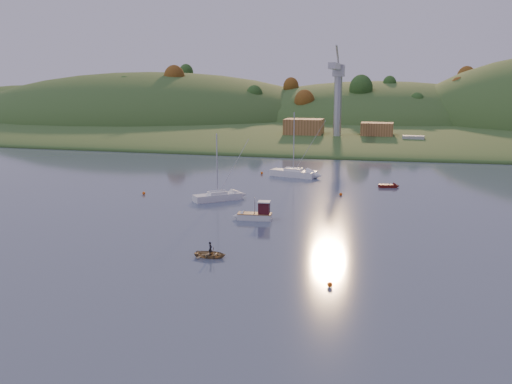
% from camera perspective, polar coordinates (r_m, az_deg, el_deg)
% --- Properties ---
extents(ground, '(500.00, 500.00, 0.00)m').
position_cam_1_polar(ground, '(49.99, -8.66, -10.51)').
color(ground, '#354357').
rests_on(ground, ground).
extents(far_shore, '(620.00, 220.00, 1.50)m').
position_cam_1_polar(far_shore, '(274.07, 9.99, 7.12)').
color(far_shore, '#324F1F').
rests_on(far_shore, ground).
extents(shore_slope, '(640.00, 150.00, 7.00)m').
position_cam_1_polar(shore_slope, '(209.44, 8.77, 5.97)').
color(shore_slope, '#324F1F').
rests_on(shore_slope, ground).
extents(hill_left_far, '(120.00, 100.00, 32.00)m').
position_cam_1_polar(hill_left_far, '(313.91, -21.03, 7.04)').
color(hill_left_far, '#324F1F').
rests_on(hill_left_far, ground).
extents(hill_left, '(170.00, 140.00, 44.00)m').
position_cam_1_polar(hill_left, '(266.45, -10.32, 7.00)').
color(hill_left, '#324F1F').
rests_on(hill_left, ground).
extents(hill_center, '(140.00, 120.00, 36.00)m').
position_cam_1_polar(hill_center, '(253.65, 11.95, 6.74)').
color(hill_center, '#324F1F').
rests_on(hill_center, ground).
extents(hillside_trees, '(280.00, 50.00, 32.00)m').
position_cam_1_polar(hillside_trees, '(229.30, 9.22, 6.40)').
color(hillside_trees, '#1A4418').
rests_on(hillside_trees, ground).
extents(wharf, '(42.00, 16.00, 2.40)m').
position_cam_1_polar(wharf, '(166.26, 9.18, 5.07)').
color(wharf, slate).
rests_on(wharf, ground).
extents(shed_west, '(11.00, 8.00, 4.80)m').
position_cam_1_polar(shed_west, '(168.44, 4.80, 6.48)').
color(shed_west, brown).
rests_on(shed_west, wharf).
extents(shed_east, '(9.00, 7.00, 4.00)m').
position_cam_1_polar(shed_east, '(167.51, 12.01, 6.11)').
color(shed_east, brown).
rests_on(shed_east, wharf).
extents(dock_crane, '(3.20, 28.00, 20.30)m').
position_cam_1_polar(dock_crane, '(162.05, 8.17, 10.61)').
color(dock_crane, '#B7B7BC').
rests_on(dock_crane, wharf).
extents(fishing_boat, '(5.43, 2.10, 3.39)m').
position_cam_1_polar(fishing_boat, '(76.12, -0.39, -2.22)').
color(fishing_boat, silver).
rests_on(fishing_boat, ground).
extents(sailboat_near, '(7.16, 6.55, 10.38)m').
position_cam_1_polar(sailboat_near, '(88.41, -3.88, -0.41)').
color(sailboat_near, white).
rests_on(sailboat_near, ground).
extents(sailboat_far, '(9.30, 4.94, 12.37)m').
position_cam_1_polar(sailboat_far, '(110.31, 3.77, 1.95)').
color(sailboat_far, white).
rests_on(sailboat_far, ground).
extents(canoe, '(3.41, 2.46, 0.70)m').
position_cam_1_polar(canoe, '(60.47, -4.57, -6.20)').
color(canoe, '#9B8256').
rests_on(canoe, ground).
extents(paddler, '(0.35, 0.53, 1.43)m').
position_cam_1_polar(paddler, '(60.36, -4.58, -5.87)').
color(paddler, black).
rests_on(paddler, ground).
extents(red_tender, '(3.83, 1.99, 1.24)m').
position_cam_1_polar(red_tender, '(101.78, 13.41, 0.59)').
color(red_tender, '#4F0E0B').
rests_on(red_tender, ground).
extents(work_vessel, '(13.78, 5.66, 3.47)m').
position_cam_1_polar(work_vessel, '(161.83, 15.44, 4.66)').
color(work_vessel, slate).
rests_on(work_vessel, ground).
extents(buoy_0, '(0.50, 0.50, 0.50)m').
position_cam_1_polar(buoy_0, '(52.41, 7.40, -9.14)').
color(buoy_0, '#EB570C').
rests_on(buoy_0, ground).
extents(buoy_1, '(0.50, 0.50, 0.50)m').
position_cam_1_polar(buoy_1, '(92.78, 8.48, -0.23)').
color(buoy_1, '#EB570C').
rests_on(buoy_1, ground).
extents(buoy_2, '(0.50, 0.50, 0.50)m').
position_cam_1_polar(buoy_2, '(94.54, -11.16, -0.11)').
color(buoy_2, '#EB570C').
rests_on(buoy_2, ground).
extents(buoy_3, '(0.50, 0.50, 0.50)m').
position_cam_1_polar(buoy_3, '(112.94, 0.58, 1.92)').
color(buoy_3, '#EB570C').
rests_on(buoy_3, ground).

